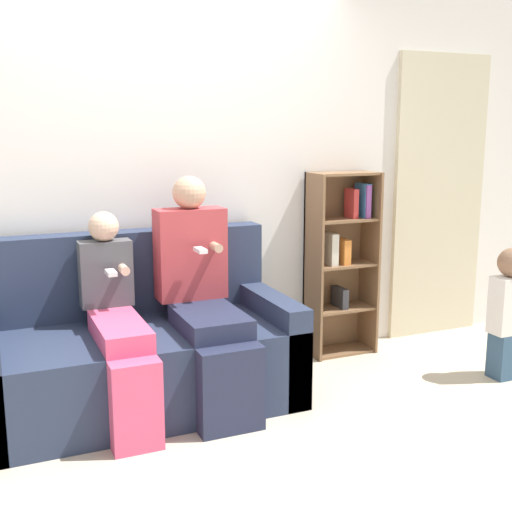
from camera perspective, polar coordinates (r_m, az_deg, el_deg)
ground_plane at (r=3.54m, az=-3.38°, el=-15.49°), size 14.00×14.00×0.00m
back_wall at (r=4.15m, az=-8.47°, el=6.78°), size 10.00×0.06×2.55m
curtain_panel at (r=5.13m, az=15.93°, el=4.99°), size 0.81×0.04×2.14m
couch at (r=3.83m, az=-10.51°, el=-8.37°), size 1.78×0.89×0.98m
adult_seated at (r=3.72m, az=-4.75°, el=-3.03°), size 0.41×0.83×1.32m
child_seated at (r=3.57m, az=-12.19°, el=-5.59°), size 0.30×0.84×1.13m
toddler_standing at (r=4.42m, az=21.57°, el=-4.46°), size 0.24×0.19×0.86m
bookshelf at (r=4.59m, az=7.54°, el=-0.10°), size 0.47×0.27×1.30m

